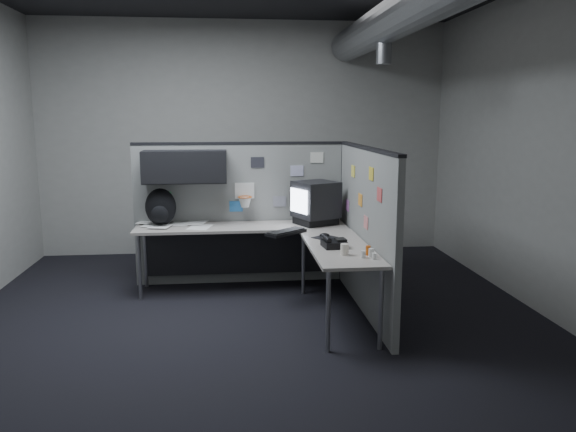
{
  "coord_description": "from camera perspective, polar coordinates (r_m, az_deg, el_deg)",
  "views": [
    {
      "loc": [
        -0.23,
        -5.09,
        1.92
      ],
      "look_at": [
        0.35,
        0.35,
        0.94
      ],
      "focal_mm": 35.0,
      "sensor_mm": 36.0,
      "label": 1
    }
  ],
  "objects": [
    {
      "name": "backpack",
      "position": [
        6.29,
        -12.82,
        0.83
      ],
      "size": [
        0.4,
        0.38,
        0.41
      ],
      "rotation": [
        0.0,
        0.0,
        -0.32
      ],
      "color": "black",
      "rests_on": "desk"
    },
    {
      "name": "monitor",
      "position": [
        6.22,
        2.82,
        1.4
      ],
      "size": [
        0.55,
        0.55,
        0.48
      ],
      "rotation": [
        0.0,
        0.0,
        -0.35
      ],
      "color": "black",
      "rests_on": "desk"
    },
    {
      "name": "cup",
      "position": [
        4.89,
        5.77,
        -3.4
      ],
      "size": [
        0.09,
        0.09,
        0.1
      ],
      "primitive_type": "cylinder",
      "rotation": [
        0.0,
        0.0,
        0.24
      ],
      "color": "silver",
      "rests_on": "desk"
    },
    {
      "name": "bottles",
      "position": [
        4.86,
        8.22,
        -3.73
      ],
      "size": [
        0.13,
        0.19,
        0.08
      ],
      "rotation": [
        0.0,
        0.0,
        -0.33
      ],
      "color": "silver",
      "rests_on": "desk"
    },
    {
      "name": "papers",
      "position": [
        6.33,
        -11.54,
        -0.81
      ],
      "size": [
        0.86,
        0.67,
        0.02
      ],
      "rotation": [
        0.0,
        0.0,
        -0.23
      ],
      "color": "white",
      "rests_on": "desk"
    },
    {
      "name": "partition_right",
      "position": [
        5.57,
        7.83,
        -1.35
      ],
      "size": [
        0.07,
        2.23,
        1.63
      ],
      "color": "slate",
      "rests_on": "ground"
    },
    {
      "name": "partition_back",
      "position": [
        6.39,
        -6.24,
        1.77
      ],
      "size": [
        2.44,
        0.42,
        1.63
      ],
      "color": "slate",
      "rests_on": "ground"
    },
    {
      "name": "phone",
      "position": [
        5.17,
        4.65,
        -2.75
      ],
      "size": [
        0.22,
        0.24,
        0.1
      ],
      "rotation": [
        0.0,
        0.0,
        -0.07
      ],
      "color": "black",
      "rests_on": "desk"
    },
    {
      "name": "desk",
      "position": [
        5.94,
        -2.32,
        -2.56
      ],
      "size": [
        2.31,
        2.11,
        0.73
      ],
      "color": "#A29A92",
      "rests_on": "ground"
    },
    {
      "name": "mouse",
      "position": [
        5.57,
        3.73,
        -2.05
      ],
      "size": [
        0.27,
        0.27,
        0.05
      ],
      "rotation": [
        0.0,
        0.0,
        -0.12
      ],
      "color": "black",
      "rests_on": "desk"
    },
    {
      "name": "keyboard",
      "position": [
        5.73,
        -0.2,
        -1.66
      ],
      "size": [
        0.45,
        0.43,
        0.04
      ],
      "rotation": [
        0.0,
        0.0,
        -0.06
      ],
      "color": "black",
      "rests_on": "desk"
    },
    {
      "name": "room",
      "position": [
        5.15,
        2.75,
        12.08
      ],
      "size": [
        5.62,
        5.62,
        3.22
      ],
      "color": "black",
      "rests_on": "ground"
    }
  ]
}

